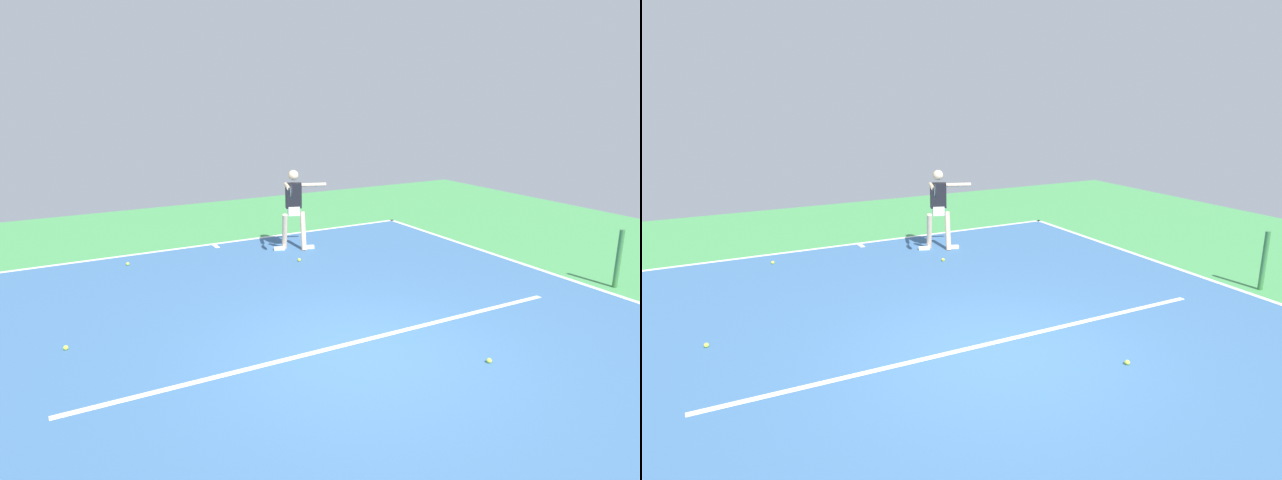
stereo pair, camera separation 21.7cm
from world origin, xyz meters
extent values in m
plane|color=#428E4C|center=(0.00, 0.00, 0.00)|extent=(22.37, 22.37, 0.00)
cube|color=#38608E|center=(0.00, 0.00, 0.00)|extent=(10.23, 12.73, 0.00)
cube|color=white|center=(0.00, -6.31, 0.00)|extent=(10.23, 0.10, 0.01)
cube|color=white|center=(-5.07, 0.00, 0.00)|extent=(0.10, 12.73, 0.01)
cube|color=white|center=(0.00, -0.33, 0.00)|extent=(7.67, 0.10, 0.01)
cube|color=white|center=(0.00, -6.11, 0.00)|extent=(0.10, 0.30, 0.01)
cylinder|color=#38753D|center=(-5.42, 0.00, 0.54)|extent=(0.09, 0.09, 1.07)
cylinder|color=beige|center=(-1.65, -4.97, 0.41)|extent=(0.22, 0.37, 0.85)
cube|color=white|center=(-1.77, -4.93, 0.04)|extent=(0.26, 0.17, 0.07)
cylinder|color=beige|center=(-1.26, -5.10, 0.41)|extent=(0.22, 0.37, 0.85)
cube|color=white|center=(-1.14, -5.14, 0.04)|extent=(0.26, 0.17, 0.07)
cube|color=white|center=(-1.45, -5.03, 0.88)|extent=(0.30, 0.27, 0.20)
cube|color=black|center=(-1.45, -5.03, 1.22)|extent=(0.38, 0.28, 0.55)
sphere|color=beige|center=(-1.45, -5.03, 1.66)|extent=(0.22, 0.22, 0.22)
cylinder|color=beige|center=(-1.87, -4.89, 1.44)|extent=(0.55, 0.25, 0.08)
cylinder|color=beige|center=(-1.20, -4.83, 1.47)|extent=(0.25, 0.55, 0.08)
cylinder|color=black|center=(-1.08, -4.46, 1.47)|extent=(0.10, 0.22, 0.03)
torus|color=black|center=(-1.00, -4.23, 1.47)|extent=(0.12, 0.29, 0.29)
cylinder|color=silver|center=(-1.00, -4.23, 1.47)|extent=(0.08, 0.24, 0.25)
sphere|color=#C6E53D|center=(-1.29, 1.03, 0.03)|extent=(0.07, 0.07, 0.07)
sphere|color=yellow|center=(-1.14, -4.16, 0.03)|extent=(0.07, 0.07, 0.07)
sphere|color=#C6E53D|center=(3.51, -2.04, 0.03)|extent=(0.07, 0.07, 0.07)
sphere|color=#C6E53D|center=(2.04, -5.59, 0.03)|extent=(0.07, 0.07, 0.07)
camera|label=1|loc=(3.84, 5.77, 3.44)|focal=31.40mm
camera|label=2|loc=(3.65, 5.87, 3.44)|focal=31.40mm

